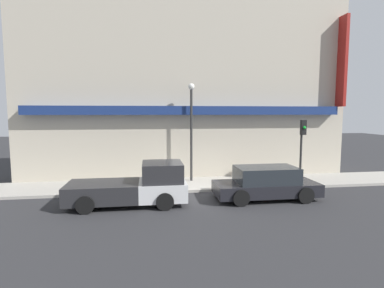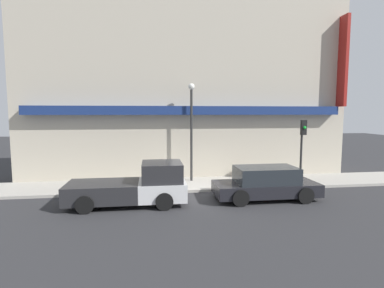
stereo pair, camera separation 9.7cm
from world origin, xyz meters
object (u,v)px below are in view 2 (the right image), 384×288
at_px(pickup_truck, 135,186).
at_px(traffic_light, 302,140).
at_px(parked_car, 266,183).
at_px(fire_hydrant, 252,178).
at_px(street_lamp, 191,120).

distance_m(pickup_truck, traffic_light, 9.23).
bearing_deg(parked_car, fire_hydrant, 85.13).
bearing_deg(fire_hydrant, traffic_light, -5.38).
bearing_deg(traffic_light, pickup_truck, -166.45).
relative_size(pickup_truck, traffic_light, 1.46).
xyz_separation_m(pickup_truck, street_lamp, (2.96, 3.67, 2.77)).
relative_size(parked_car, traffic_light, 1.37).
distance_m(street_lamp, traffic_light, 6.14).
bearing_deg(parked_car, pickup_truck, 178.61).
relative_size(fire_hydrant, street_lamp, 0.13).
xyz_separation_m(parked_car, fire_hydrant, (0.14, 2.38, -0.26)).
relative_size(street_lamp, traffic_light, 1.58).
bearing_deg(pickup_truck, parked_car, 0.51).
bearing_deg(parked_car, street_lamp, 127.71).
height_order(pickup_truck, fire_hydrant, pickup_truck).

